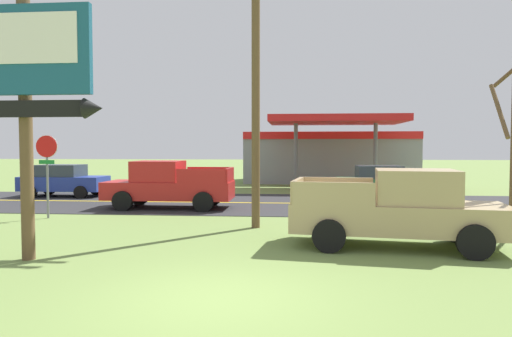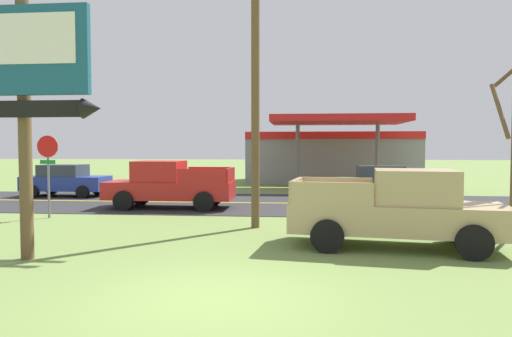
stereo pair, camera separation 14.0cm
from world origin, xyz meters
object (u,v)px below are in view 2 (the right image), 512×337
(gas_station, at_px, (331,155))
(pickup_tan_parked_on_lawn, at_px, (398,209))
(motel_sign, at_px, (23,78))
(pickup_red_on_road, at_px, (169,185))
(utility_pole, at_px, (255,60))
(car_blue_far_lane, at_px, (66,180))
(car_green_mid_lane, at_px, (383,183))
(stop_sign, at_px, (48,161))

(gas_station, relative_size, pickup_tan_parked_on_lawn, 2.21)
(motel_sign, height_order, pickup_red_on_road, motel_sign)
(pickup_red_on_road, bearing_deg, gas_station, 63.41)
(motel_sign, distance_m, pickup_tan_parked_on_lawn, 9.27)
(utility_pole, relative_size, pickup_red_on_road, 1.90)
(motel_sign, bearing_deg, car_blue_far_lane, 114.90)
(motel_sign, xyz_separation_m, car_green_mid_lane, (10.01, 12.85, -3.20))
(stop_sign, bearing_deg, motel_sign, -63.99)
(gas_station, distance_m, car_green_mid_lane, 11.51)
(motel_sign, height_order, car_green_mid_lane, motel_sign)
(gas_station, bearing_deg, motel_sign, -108.97)
(gas_station, distance_m, pickup_tan_parked_on_lawn, 22.06)
(gas_station, bearing_deg, car_green_mid_lane, -81.45)
(motel_sign, xyz_separation_m, utility_pole, (4.65, 4.64, 1.18))
(gas_station, xyz_separation_m, pickup_red_on_road, (-7.67, -15.33, -0.98))
(pickup_tan_parked_on_lawn, xyz_separation_m, car_blue_far_lane, (-14.45, 10.71, -0.13))
(motel_sign, bearing_deg, gas_station, 71.03)
(utility_pole, distance_m, pickup_tan_parked_on_lawn, 6.24)
(stop_sign, relative_size, utility_pole, 0.30)
(stop_sign, relative_size, pickup_red_on_road, 0.57)
(motel_sign, distance_m, utility_pole, 6.67)
(stop_sign, bearing_deg, car_green_mid_lane, 28.47)
(motel_sign, bearing_deg, stop_sign, 116.01)
(pickup_red_on_road, distance_m, car_blue_far_lane, 7.72)
(pickup_red_on_road, bearing_deg, stop_sign, -139.59)
(motel_sign, relative_size, pickup_red_on_road, 1.13)
(utility_pole, height_order, car_blue_far_lane, utility_pole)
(pickup_tan_parked_on_lawn, bearing_deg, pickup_red_on_road, 139.44)
(pickup_tan_parked_on_lawn, bearing_deg, motel_sign, -165.84)
(motel_sign, distance_m, gas_station, 25.66)
(utility_pole, height_order, pickup_tan_parked_on_lawn, utility_pole)
(pickup_red_on_road, bearing_deg, car_blue_far_lane, 148.81)
(pickup_red_on_road, height_order, car_green_mid_lane, pickup_red_on_road)
(stop_sign, height_order, pickup_red_on_road, stop_sign)
(stop_sign, height_order, car_blue_far_lane, stop_sign)
(utility_pole, height_order, pickup_red_on_road, utility_pole)
(gas_station, relative_size, pickup_red_on_road, 2.31)
(car_green_mid_lane, xyz_separation_m, car_blue_far_lane, (-15.98, 0.00, 0.00))
(stop_sign, relative_size, car_blue_far_lane, 0.70)
(motel_sign, xyz_separation_m, pickup_red_on_road, (0.64, 8.85, -3.07))
(car_blue_far_lane, bearing_deg, gas_station, 38.43)
(pickup_tan_parked_on_lawn, relative_size, pickup_red_on_road, 1.04)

